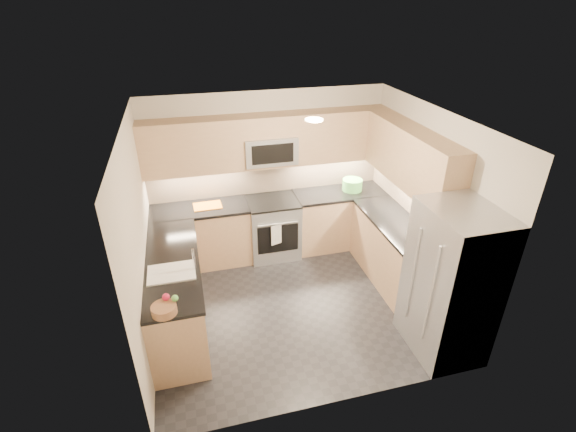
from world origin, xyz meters
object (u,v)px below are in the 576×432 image
Objects in this scene: utensil_bowl at (352,185)px; fruit_basket at (164,310)px; cutting_board at (208,206)px; refrigerator at (451,283)px; gas_range at (273,228)px; microwave at (270,149)px.

fruit_basket is (-2.87, -2.22, -0.04)m from utensil_bowl.
utensil_bowl is 0.77× the size of cutting_board.
cutting_board is at bearing 180.00° from utensil_bowl.
refrigerator is 3.45m from cutting_board.
gas_range is 3.70× the size of fruit_basket.
microwave reaches higher than fruit_basket.
utensil_bowl is (-0.15, 2.47, 0.13)m from refrigerator.
refrigerator reaches higher than utensil_bowl.
gas_range is 1.20× the size of microwave.
microwave is at bearing 4.88° from cutting_board.
fruit_basket reaches higher than gas_range.
refrigerator is at bearing -59.12° from gas_range.
utensil_bowl reaches higher than fruit_basket.
microwave is at bearing 90.00° from gas_range.
fruit_basket is at bearing -142.26° from utensil_bowl.
cutting_board is 2.31m from fruit_basket.
gas_range is 2.92× the size of utensil_bowl.
cutting_board is (-0.97, -0.08, -0.75)m from microwave.
refrigerator is 2.48m from utensil_bowl.
gas_range is at bearing 54.19° from fruit_basket.
utensil_bowl reaches higher than gas_range.
microwave is 0.42× the size of refrigerator.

